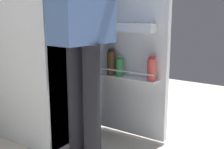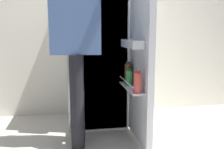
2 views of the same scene
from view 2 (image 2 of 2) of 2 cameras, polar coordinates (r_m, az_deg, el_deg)
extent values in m
plane|color=#B7B2A8|center=(2.52, -2.19, -14.95)|extent=(5.23, 5.23, 0.00)
cube|color=silver|center=(3.23, -4.65, 12.66)|extent=(4.40, 0.10, 2.43)
cube|color=silver|center=(2.87, -3.84, 4.78)|extent=(0.64, 0.65, 1.60)
cube|color=white|center=(2.55, -3.08, 4.14)|extent=(0.60, 0.01, 1.56)
cube|color=white|center=(2.59, -3.20, 4.47)|extent=(0.56, 0.09, 0.01)
cube|color=silver|center=(2.30, 6.57, 3.66)|extent=(0.06, 0.63, 1.56)
cube|color=white|center=(2.33, 4.43, -3.05)|extent=(0.11, 0.54, 0.01)
cylinder|color=silver|center=(2.30, 3.22, -1.62)|extent=(0.01, 0.51, 0.01)
cube|color=white|center=(2.27, 4.57, 7.02)|extent=(0.10, 0.46, 0.07)
cylinder|color=#DB4C47|center=(2.10, 5.87, -1.97)|extent=(0.07, 0.07, 0.17)
cylinder|color=#B22D28|center=(2.08, 5.92, 0.57)|extent=(0.05, 0.05, 0.02)
cylinder|color=brown|center=(2.47, 3.74, 0.15)|extent=(0.07, 0.07, 0.19)
cylinder|color=black|center=(2.45, 3.77, 2.68)|extent=(0.05, 0.05, 0.02)
cylinder|color=green|center=(2.38, 3.96, -0.82)|extent=(0.06, 0.06, 0.14)
cylinder|color=#195B28|center=(2.37, 3.98, 1.07)|extent=(0.04, 0.04, 0.02)
cylinder|color=black|center=(2.41, -7.75, -5.34)|extent=(0.12, 0.12, 0.86)
cylinder|color=black|center=(2.26, -7.98, -6.39)|extent=(0.12, 0.12, 0.86)
cube|color=#4C6BA3|center=(2.25, -8.31, 12.42)|extent=(0.45, 0.26, 0.61)
cylinder|color=#4C6BA3|center=(2.46, -7.96, 11.69)|extent=(0.08, 0.08, 0.57)
camera|label=1|loc=(1.72, -64.94, 4.27)|focal=46.25mm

